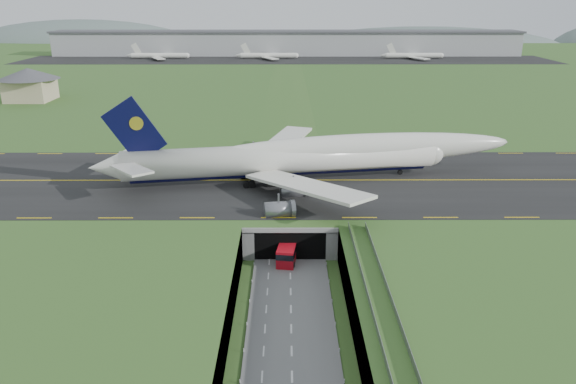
{
  "coord_description": "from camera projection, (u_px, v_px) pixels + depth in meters",
  "views": [
    {
      "loc": [
        -0.66,
        -77.66,
        42.06
      ],
      "look_at": [
        -0.32,
        20.0,
        8.07
      ],
      "focal_mm": 35.0,
      "sensor_mm": 36.0,
      "label": 1
    }
  ],
  "objects": [
    {
      "name": "jumbo_jet",
      "position": [
        312.0,
        156.0,
        115.26
      ],
      "size": [
        87.51,
        56.92,
        19.1
      ],
      "rotation": [
        0.0,
        0.0,
        0.17
      ],
      "color": "white",
      "rests_on": "ground"
    },
    {
      "name": "airfield_deck",
      "position": [
        291.0,
        266.0,
        86.19
      ],
      "size": [
        800.0,
        800.0,
        6.0
      ],
      "primitive_type": "cube",
      "color": "gray",
      "rests_on": "ground"
    },
    {
      "name": "service_building",
      "position": [
        29.0,
        81.0,
        203.95
      ],
      "size": [
        21.88,
        21.88,
        11.88
      ],
      "rotation": [
        0.0,
        0.0,
        0.0
      ],
      "color": "#C6B58F",
      "rests_on": "ground"
    },
    {
      "name": "cargo_terminal",
      "position": [
        287.0,
        43.0,
        365.37
      ],
      "size": [
        320.0,
        67.0,
        15.6
      ],
      "color": "#B2B2B2",
      "rests_on": "ground"
    },
    {
      "name": "trench_road",
      "position": [
        291.0,
        308.0,
        80.06
      ],
      "size": [
        12.0,
        75.0,
        0.2
      ],
      "primitive_type": "cube",
      "color": "slate",
      "rests_on": "ground"
    },
    {
      "name": "taxiway",
      "position": [
        289.0,
        180.0,
        116.34
      ],
      "size": [
        800.0,
        44.0,
        0.18
      ],
      "primitive_type": "cube",
      "color": "black",
      "rests_on": "airfield_deck"
    },
    {
      "name": "tunnel_portal",
      "position": [
        290.0,
        223.0,
        101.86
      ],
      "size": [
        17.0,
        22.3,
        6.0
      ],
      "color": "gray",
      "rests_on": "ground"
    },
    {
      "name": "distant_hills",
      "position": [
        360.0,
        52.0,
        494.81
      ],
      "size": [
        700.0,
        91.0,
        60.0
      ],
      "color": "slate",
      "rests_on": "ground"
    },
    {
      "name": "ground",
      "position": [
        290.0,
        283.0,
        87.17
      ],
      "size": [
        900.0,
        900.0,
        0.0
      ],
      "primitive_type": "plane",
      "color": "#2F5A24",
      "rests_on": "ground"
    },
    {
      "name": "shuttle_tram",
      "position": [
        288.0,
        252.0,
        94.02
      ],
      "size": [
        3.88,
        7.99,
        3.13
      ],
      "rotation": [
        0.0,
        0.0,
        -0.13
      ],
      "color": "#B40C18",
      "rests_on": "ground"
    },
    {
      "name": "guideway",
      "position": [
        383.0,
        320.0,
        67.41
      ],
      "size": [
        3.0,
        53.0,
        7.05
      ],
      "color": "#A8A8A3",
      "rests_on": "ground"
    }
  ]
}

